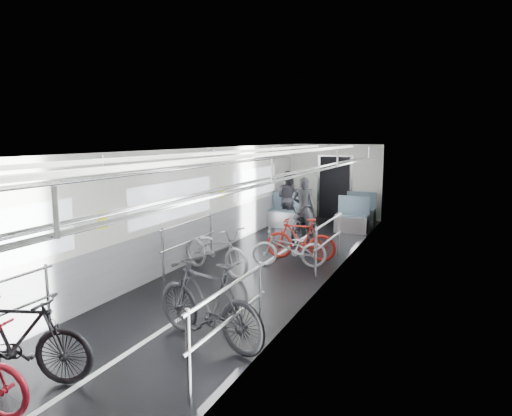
# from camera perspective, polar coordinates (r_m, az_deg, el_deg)

# --- Properties ---
(car_shell) EXTENTS (3.02, 14.01, 2.41)m
(car_shell) POSITION_cam_1_polar(r_m,az_deg,el_deg) (10.04, 2.58, 0.22)
(car_shell) COLOR black
(car_shell) RESTS_ON ground
(bike_left_mid) EXTENTS (1.74, 1.01, 1.01)m
(bike_left_mid) POSITION_cam_1_polar(r_m,az_deg,el_deg) (5.69, -27.74, -14.28)
(bike_left_mid) COLOR black
(bike_left_mid) RESTS_ON floor
(bike_left_far) EXTENTS (1.89, 1.18, 0.94)m
(bike_left_far) POSITION_cam_1_polar(r_m,az_deg,el_deg) (8.96, -5.05, -5.16)
(bike_left_far) COLOR #9B9A9F
(bike_left_far) RESTS_ON floor
(bike_right_near) EXTENTS (1.92, 1.00, 1.11)m
(bike_right_near) POSITION_cam_1_polar(r_m,az_deg,el_deg) (5.98, -5.95, -11.61)
(bike_right_near) COLOR black
(bike_right_near) RESTS_ON floor
(bike_right_mid) EXTENTS (1.61, 0.97, 0.80)m
(bike_right_mid) POSITION_cam_1_polar(r_m,az_deg,el_deg) (9.35, 4.17, -5.00)
(bike_right_mid) COLOR #B9B9BE
(bike_right_mid) RESTS_ON floor
(bike_right_far) EXTENTS (1.57, 0.56, 0.92)m
(bike_right_far) POSITION_cam_1_polar(r_m,az_deg,el_deg) (9.87, 5.59, -3.89)
(bike_right_far) COLOR #AB1D15
(bike_right_far) RESTS_ON floor
(bike_aisle) EXTENTS (0.66, 1.87, 0.98)m
(bike_aisle) POSITION_cam_1_polar(r_m,az_deg,el_deg) (11.74, 6.12, -1.69)
(bike_aisle) COLOR black
(bike_aisle) RESTS_ON floor
(person_standing) EXTENTS (0.61, 0.42, 1.62)m
(person_standing) POSITION_cam_1_polar(r_m,az_deg,el_deg) (11.80, 5.96, -0.05)
(person_standing) COLOR black
(person_standing) RESTS_ON floor
(person_seated) EXTENTS (0.94, 0.82, 1.64)m
(person_seated) POSITION_cam_1_polar(r_m,az_deg,el_deg) (13.71, 4.08, 1.27)
(person_seated) COLOR #27252B
(person_seated) RESTS_ON floor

